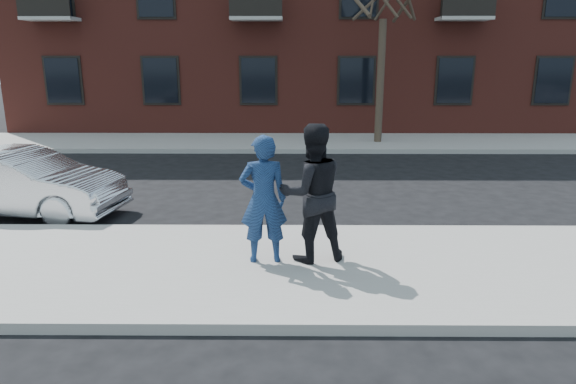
{
  "coord_description": "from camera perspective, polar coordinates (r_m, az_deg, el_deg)",
  "views": [
    {
      "loc": [
        1.41,
        -7.35,
        3.19
      ],
      "look_at": [
        1.35,
        0.4,
        1.1
      ],
      "focal_mm": 32.0,
      "sensor_mm": 36.0,
      "label": 1
    }
  ],
  "objects": [
    {
      "name": "man_hoodie",
      "position": [
        7.58,
        -2.75,
        -0.82
      ],
      "size": [
        0.75,
        0.55,
        1.93
      ],
      "rotation": [
        0.0,
        0.0,
        3.25
      ],
      "color": "navy",
      "rests_on": "near_sidewalk"
    },
    {
      "name": "silver_sedan",
      "position": [
        11.68,
        -27.49,
        0.9
      ],
      "size": [
        4.27,
        2.1,
        1.35
      ],
      "primitive_type": "imported",
      "rotation": [
        0.0,
        0.0,
        1.4
      ],
      "color": "silver",
      "rests_on": "ground"
    },
    {
      "name": "far_curb",
      "position": [
        17.15,
        -4.29,
        4.55
      ],
      "size": [
        50.0,
        0.1,
        0.15
      ],
      "primitive_type": "cube",
      "color": "#999691",
      "rests_on": "ground"
    },
    {
      "name": "near_sidewalk",
      "position": [
        7.88,
        -10.01,
        -8.45
      ],
      "size": [
        50.0,
        3.5,
        0.15
      ],
      "primitive_type": "cube",
      "color": "gray",
      "rests_on": "ground"
    },
    {
      "name": "far_sidewalk",
      "position": [
        18.91,
        -3.85,
        5.54
      ],
      "size": [
        50.0,
        3.5,
        0.15
      ],
      "primitive_type": "cube",
      "color": "gray",
      "rests_on": "ground"
    },
    {
      "name": "man_peacoat",
      "position": [
        7.63,
        2.68,
        -0.13
      ],
      "size": [
        1.18,
        1.02,
        2.08
      ],
      "rotation": [
        0.0,
        0.0,
        3.4
      ],
      "color": "black",
      "rests_on": "near_sidewalk"
    },
    {
      "name": "near_curb",
      "position": [
        9.53,
        -8.1,
        -4.16
      ],
      "size": [
        50.0,
        0.1,
        0.15
      ],
      "primitive_type": "cube",
      "color": "#999691",
      "rests_on": "ground"
    },
    {
      "name": "ground",
      "position": [
        8.14,
        -9.67,
        -8.24
      ],
      "size": [
        100.0,
        100.0,
        0.0
      ],
      "primitive_type": "plane",
      "color": "black",
      "rests_on": "ground"
    }
  ]
}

